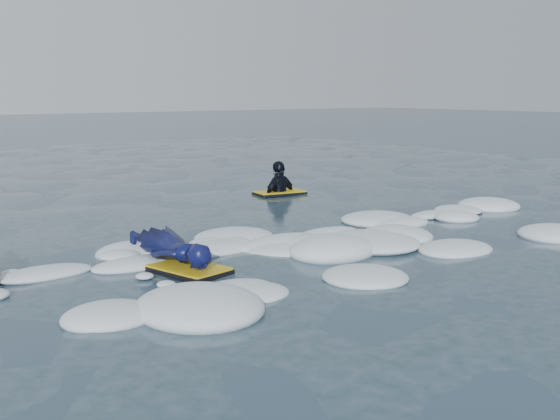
# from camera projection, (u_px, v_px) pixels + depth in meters

# --- Properties ---
(ground) EXTENTS (120.00, 120.00, 0.00)m
(ground) POSITION_uv_depth(u_px,v_px,m) (318.00, 272.00, 8.30)
(ground) COLOR #162136
(ground) RESTS_ON ground
(foam_band) EXTENTS (12.00, 3.10, 0.30)m
(foam_band) POSITION_uv_depth(u_px,v_px,m) (268.00, 256.00, 9.11)
(foam_band) COLOR white
(foam_band) RESTS_ON ground
(prone_woman_unit) EXTENTS (0.86, 1.73, 0.44)m
(prone_woman_unit) POSITION_uv_depth(u_px,v_px,m) (175.00, 250.00, 8.45)
(prone_woman_unit) COLOR black
(prone_woman_unit) RESTS_ON ground
(waiting_rider_unit) EXTENTS (1.11, 0.72, 1.55)m
(waiting_rider_unit) POSITION_uv_depth(u_px,v_px,m) (280.00, 198.00, 14.50)
(waiting_rider_unit) COLOR black
(waiting_rider_unit) RESTS_ON ground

